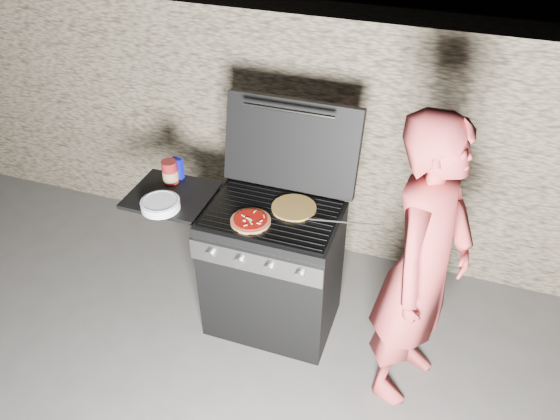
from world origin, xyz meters
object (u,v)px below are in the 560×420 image
(pizza_topped, at_px, (251,220))
(gas_grill, at_px, (236,262))
(sauce_jar, at_px, (170,172))
(person, at_px, (423,268))

(pizza_topped, bearing_deg, gas_grill, 144.28)
(pizza_topped, distance_m, sauce_jar, 0.68)
(gas_grill, distance_m, sauce_jar, 0.72)
(sauce_jar, distance_m, person, 1.65)
(pizza_topped, bearing_deg, sauce_jar, 159.84)
(pizza_topped, relative_size, sauce_jar, 1.53)
(sauce_jar, relative_size, person, 0.08)
(gas_grill, bearing_deg, person, -8.44)
(pizza_topped, height_order, person, person)
(person, bearing_deg, sauce_jar, 98.43)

